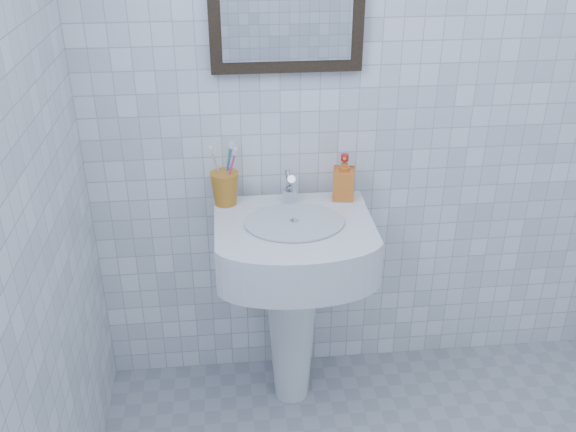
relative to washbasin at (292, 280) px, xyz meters
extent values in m
cube|color=white|center=(0.39, 0.22, 0.71)|extent=(2.20, 0.02, 2.50)
cone|color=white|center=(0.00, 0.02, -0.21)|extent=(0.21, 0.21, 0.66)
cube|color=white|center=(0.00, -0.02, 0.18)|extent=(0.53, 0.38, 0.16)
cube|color=white|center=(0.00, 0.12, 0.25)|extent=(0.53, 0.09, 0.03)
cylinder|color=silver|center=(0.00, -0.05, 0.26)|extent=(0.33, 0.33, 0.01)
cylinder|color=silver|center=(0.00, 0.10, 0.29)|extent=(0.05, 0.05, 0.05)
cylinder|color=silver|center=(0.00, 0.08, 0.35)|extent=(0.03, 0.10, 0.08)
cylinder|color=silver|center=(0.00, 0.12, 0.33)|extent=(0.03, 0.05, 0.09)
imported|color=#C95013|center=(0.19, 0.12, 0.34)|extent=(0.09, 0.09, 0.16)
camera|label=1|loc=(-0.21, -1.90, 1.26)|focal=40.00mm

